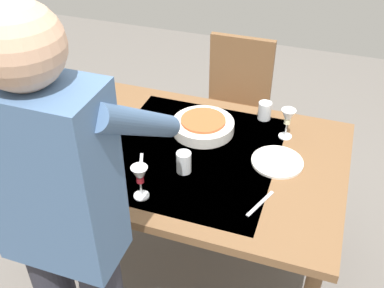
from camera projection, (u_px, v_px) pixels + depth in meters
name	position (u px, v px, depth m)	size (l,w,h in m)	color
ground_plane	(192.00, 260.00, 2.52)	(6.00, 6.00, 0.00)	#66605B
dining_table	(192.00, 166.00, 2.12)	(1.38, 0.97, 0.75)	brown
chair_near	(235.00, 101.00, 2.87)	(0.40, 0.40, 0.91)	#523019
person_server	(67.00, 226.00, 1.42)	(0.42, 0.61, 1.69)	#2D2D38
wine_bottle	(39.00, 164.00, 1.84)	(0.07, 0.07, 0.30)	black
wine_glass_left	(288.00, 118.00, 2.12)	(0.07, 0.07, 0.15)	white
wine_glass_right	(140.00, 177.00, 1.78)	(0.07, 0.07, 0.15)	white
water_cup_near_left	(64.00, 163.00, 1.94)	(0.07, 0.07, 0.09)	silver
water_cup_near_right	(184.00, 162.00, 1.94)	(0.06, 0.06, 0.10)	silver
water_cup_far_left	(265.00, 111.00, 2.28)	(0.07, 0.07, 0.09)	silver
serving_bowl_pasta	(203.00, 125.00, 2.20)	(0.30, 0.30, 0.07)	white
side_bowl_salad	(102.00, 116.00, 2.27)	(0.18, 0.18, 0.07)	white
dinner_plate_near	(277.00, 162.00, 2.02)	(0.23, 0.23, 0.01)	white
table_knife	(141.00, 168.00, 1.99)	(0.01, 0.20, 0.01)	silver
table_fork	(260.00, 203.00, 1.81)	(0.01, 0.18, 0.01)	silver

